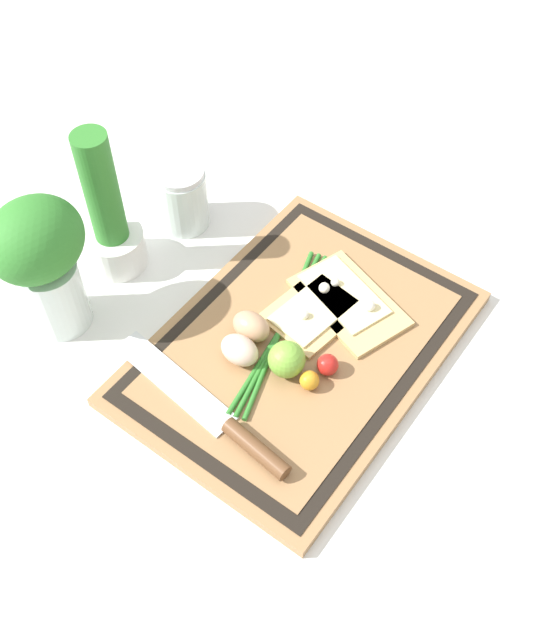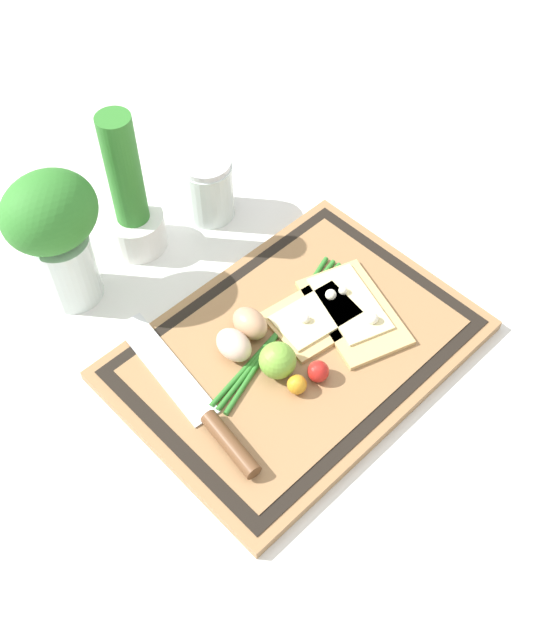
% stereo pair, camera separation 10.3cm
% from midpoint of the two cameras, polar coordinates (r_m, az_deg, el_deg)
% --- Properties ---
extents(ground_plane, '(6.00, 6.00, 0.00)m').
position_cam_midpoint_polar(ground_plane, '(1.05, -0.91, -2.52)').
color(ground_plane, silver).
extents(cutting_board, '(0.48, 0.35, 0.02)m').
position_cam_midpoint_polar(cutting_board, '(1.04, -0.92, -2.22)').
color(cutting_board, '#997047').
rests_on(cutting_board, ground_plane).
extents(pizza_slice_near, '(0.15, 0.19, 0.02)m').
position_cam_midpoint_polar(pizza_slice_near, '(1.07, 2.90, 1.35)').
color(pizza_slice_near, tan).
rests_on(pizza_slice_near, cutting_board).
extents(pizza_slice_far, '(0.16, 0.12, 0.02)m').
position_cam_midpoint_polar(pizza_slice_far, '(1.06, 0.49, 0.73)').
color(pizza_slice_far, tan).
rests_on(pizza_slice_far, cutting_board).
extents(knife, '(0.07, 0.30, 0.02)m').
position_cam_midpoint_polar(knife, '(0.96, -6.72, -8.19)').
color(knife, silver).
rests_on(knife, cutting_board).
extents(egg_brown, '(0.04, 0.06, 0.04)m').
position_cam_midpoint_polar(egg_brown, '(1.02, -4.68, -0.69)').
color(egg_brown, tan).
rests_on(egg_brown, cutting_board).
extents(egg_pink, '(0.04, 0.06, 0.04)m').
position_cam_midpoint_polar(egg_pink, '(1.00, -5.62, -2.49)').
color(egg_pink, beige).
rests_on(egg_pink, cutting_board).
extents(lime, '(0.05, 0.05, 0.05)m').
position_cam_midpoint_polar(lime, '(0.98, -2.07, -3.22)').
color(lime, '#70A838').
rests_on(lime, cutting_board).
extents(cherry_tomato_red, '(0.03, 0.03, 0.03)m').
position_cam_midpoint_polar(cherry_tomato_red, '(0.99, 1.10, -3.63)').
color(cherry_tomato_red, red).
rests_on(cherry_tomato_red, cutting_board).
extents(cherry_tomato_yellow, '(0.03, 0.03, 0.03)m').
position_cam_midpoint_polar(cherry_tomato_yellow, '(0.98, -0.33, -4.83)').
color(cherry_tomato_yellow, orange).
rests_on(cherry_tomato_yellow, cutting_board).
extents(scallion_bunch, '(0.30, 0.10, 0.01)m').
position_cam_midpoint_polar(scallion_bunch, '(1.04, -2.37, -0.92)').
color(scallion_bunch, '#2D7528').
rests_on(scallion_bunch, cutting_board).
extents(herb_pot, '(0.09, 0.09, 0.24)m').
position_cam_midpoint_polar(herb_pot, '(1.13, -15.08, 7.05)').
color(herb_pot, white).
rests_on(herb_pot, ground_plane).
extents(sauce_jar, '(0.08, 0.08, 0.11)m').
position_cam_midpoint_polar(sauce_jar, '(1.19, -9.53, 8.84)').
color(sauce_jar, silver).
rests_on(sauce_jar, ground_plane).
extents(herb_glass, '(0.13, 0.12, 0.22)m').
position_cam_midpoint_polar(herb_glass, '(1.04, -20.07, 4.26)').
color(herb_glass, silver).
rests_on(herb_glass, ground_plane).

